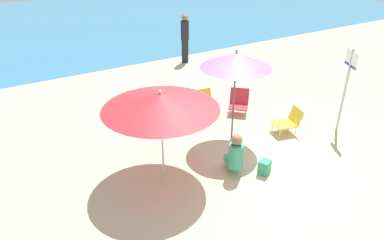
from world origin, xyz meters
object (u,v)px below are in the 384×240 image
object	(u,v)px
beach_chair_a	(289,121)
umbrella_purple	(236,60)
beach_chair_d	(204,103)
person_b	(185,38)
umbrella_red	(160,101)
person_a	(235,155)
beach_chair_c	(239,101)
beach_bag	(264,167)
beach_chair_b	(185,112)
warning_sign	(347,79)

from	to	relation	value
beach_chair_a	umbrella_purple	bearing A→B (deg)	-3.52
beach_chair_d	person_b	size ratio (longest dim) A/B	0.38
beach_chair_a	person_b	bearing A→B (deg)	-80.28
umbrella_red	person_b	xyz separation A→B (m)	(3.76, 5.73, -0.73)
umbrella_red	person_a	xyz separation A→B (m)	(1.21, -0.66, -1.16)
beach_chair_c	beach_chair_d	xyz separation A→B (m)	(-0.84, 0.36, 0.01)
beach_bag	beach_chair_b	bearing A→B (deg)	96.32
beach_chair_d	person_b	distance (m)	4.28
person_b	beach_chair_c	bearing A→B (deg)	164.55
warning_sign	person_b	bearing A→B (deg)	122.09
beach_chair_a	umbrella_red	bearing A→B (deg)	14.56
umbrella_red	beach_bag	distance (m)	2.45
beach_chair_a	beach_chair_d	size ratio (longest dim) A/B	1.08
umbrella_purple	umbrella_red	size ratio (longest dim) A/B	1.00
beach_chair_a	beach_chair_c	bearing A→B (deg)	-61.34
person_a	umbrella_red	bearing A→B (deg)	83.74
beach_chair_c	warning_sign	world-z (taller)	warning_sign
beach_chair_b	beach_chair_c	xyz separation A→B (m)	(1.50, -0.21, 0.02)
person_b	beach_chair_a	bearing A→B (deg)	170.94
beach_chair_a	beach_chair_b	world-z (taller)	beach_chair_a
beach_chair_d	warning_sign	world-z (taller)	warning_sign
beach_chair_b	beach_bag	world-z (taller)	beach_chair_b
person_a	beach_bag	world-z (taller)	person_a
beach_chair_b	person_a	world-z (taller)	person_a
beach_chair_a	beach_chair_b	bearing A→B (deg)	-27.22
umbrella_red	beach_chair_c	bearing A→B (deg)	26.47
beach_bag	umbrella_purple	bearing A→B (deg)	80.32
person_b	beach_bag	size ratio (longest dim) A/B	5.74
beach_chair_c	person_b	xyz separation A→B (m)	(0.83, 4.27, 0.56)
person_b	warning_sign	xyz separation A→B (m)	(0.58, -6.27, 0.44)
beach_chair_d	beach_chair_b	bearing A→B (deg)	-70.71
beach_chair_b	warning_sign	world-z (taller)	warning_sign
beach_chair_a	warning_sign	xyz separation A→B (m)	(1.04, -0.55, 1.01)
beach_chair_c	beach_bag	distance (m)	2.70
beach_chair_a	person_a	distance (m)	2.20
umbrella_red	umbrella_purple	bearing A→B (deg)	12.76
person_a	person_b	world-z (taller)	person_b
beach_chair_a	beach_bag	bearing A→B (deg)	45.79
beach_chair_c	person_a	distance (m)	2.73
umbrella_red	beach_chair_a	xyz separation A→B (m)	(3.30, 0.01, -1.30)
umbrella_purple	person_a	xyz separation A→B (m)	(-0.75, -1.10, -1.44)
umbrella_red	warning_sign	world-z (taller)	warning_sign
umbrella_purple	beach_chair_b	distance (m)	2.08
beach_chair_b	person_b	size ratio (longest dim) A/B	0.37
warning_sign	beach_chair_d	bearing A→B (deg)	160.39
beach_chair_a	person_a	xyz separation A→B (m)	(-2.09, -0.67, 0.14)
beach_chair_b	person_a	distance (m)	2.34
umbrella_purple	warning_sign	size ratio (longest dim) A/B	1.05
umbrella_purple	beach_bag	distance (m)	2.24
beach_chair_a	person_b	world-z (taller)	person_b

